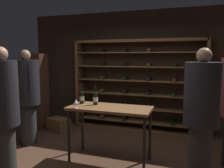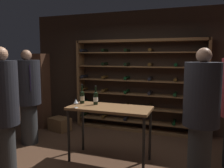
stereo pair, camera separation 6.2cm
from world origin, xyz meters
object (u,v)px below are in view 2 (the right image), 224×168
Objects in this scene: tasting_table at (110,113)px; display_cabinet at (39,91)px; person_bystander_red_print at (3,108)px; wine_bottle_amber_reserve at (82,97)px; wine_rack at (138,86)px; wine_bottle_red_label at (96,98)px; person_guest_plum_blouse at (28,93)px; wine_crate at (60,124)px; person_guest_khaki at (201,110)px; wine_glass_stemmed_left at (76,102)px.

display_cabinet reaches higher than tasting_table.
person_bystander_red_print reaches higher than wine_bottle_amber_reserve.
wine_bottle_amber_reserve is (-0.62, -1.60, -0.02)m from wine_rack.
wine_rack is 1.65m from wine_bottle_red_label.
wine_crate is (0.13, 0.90, -0.88)m from person_guest_plum_blouse.
tasting_table is at bearing -27.20° from display_cabinet.
person_guest_khaki is at bearing 46.03° from person_guest_plum_blouse.
wine_rack is 1.62× the size of person_bystander_red_print.
tasting_table is (-0.06, -1.71, -0.23)m from wine_rack.
display_cabinet is 5.29× the size of wine_bottle_amber_reserve.
person_bystander_red_print is at bearing -116.84° from wine_bottle_amber_reserve.
wine_bottle_red_label is at bearing -161.36° from person_bystander_red_print.
wine_glass_stemmed_left is (0.67, 0.83, -0.02)m from person_bystander_red_print.
person_guest_plum_blouse is 1.03× the size of display_cabinet.
person_guest_plum_blouse reaches higher than display_cabinet.
person_bystander_red_print is 1.46m from wine_bottle_red_label.
person_guest_plum_blouse is at bearing -62.71° from display_cabinet.
person_bystander_red_print is 3.93× the size of wine_crate.
display_cabinet reaches higher than wine_glass_stemmed_left.
wine_crate is 1.73m from wine_bottle_amber_reserve.
display_cabinet is 2.31m from wine_bottle_red_label.
wine_bottle_red_label is at bearing -35.49° from wine_crate.
person_bystander_red_print is at bearing -113.67° from wine_rack.
person_bystander_red_print is at bearing -128.63° from wine_glass_stemmed_left.
wine_bottle_red_label is (-0.36, -1.61, -0.02)m from wine_rack.
wine_glass_stemmed_left is (-0.20, -0.34, -0.02)m from wine_bottle_red_label.
person_guest_khaki reaches higher than wine_glass_stemmed_left.
person_guest_khaki is 3.90× the size of wine_crate.
wine_bottle_amber_reserve is (-1.96, 0.26, 0.02)m from person_guest_khaki.
wine_crate is 1.92m from wine_bottle_red_label.
wine_bottle_red_label is at bearing -1.83° from wine_bottle_amber_reserve.
tasting_table reaches higher than wine_crate.
wine_bottle_amber_reserve reaches higher than wine_crate.
person_guest_khaki is at bearing 164.78° from person_bystander_red_print.
wine_bottle_amber_reserve is at bearing -41.16° from wine_crate.
person_guest_plum_blouse is 3.92× the size of wine_crate.
wine_bottle_red_label reaches higher than wine_crate.
person_guest_plum_blouse reaches higher than wine_glass_stemmed_left.
person_guest_plum_blouse is at bearing 161.94° from wine_glass_stemmed_left.
person_bystander_red_print is 2.39m from wine_crate.
wine_glass_stemmed_left is (-1.89, -0.09, -0.00)m from person_guest_khaki.
person_guest_plum_blouse is 5.66× the size of wine_bottle_red_label.
display_cabinet reaches higher than wine_crate.
tasting_table is at bearing 32.22° from person_guest_khaki.
wine_rack is at bearing 87.84° from tasting_table.
person_bystander_red_print is 13.33× the size of wine_glass_stemmed_left.
wine_bottle_amber_reserve is at bearing -31.66° from display_cabinet.
wine_bottle_red_label is at bearing 161.76° from tasting_table.
person_bystander_red_print is at bearing -126.34° from wine_bottle_red_label.
tasting_table is 4.10× the size of wine_bottle_red_label.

